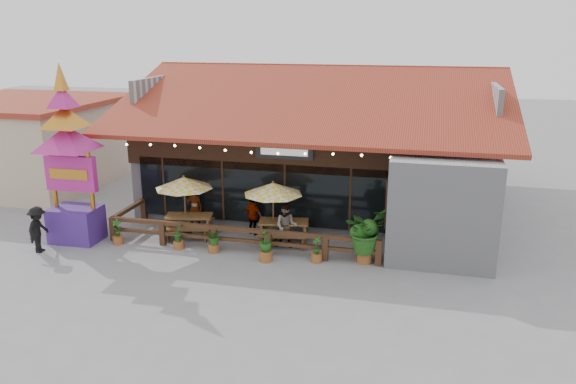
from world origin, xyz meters
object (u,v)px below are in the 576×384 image
(thai_sign_tower, at_px, (68,143))
(tropical_plant, at_px, (365,231))
(picnic_table_left, at_px, (189,222))
(pedestrian, at_px, (38,230))
(umbrella_left, at_px, (184,183))
(umbrella_right, at_px, (273,189))
(picnic_table_right, at_px, (284,228))

(thai_sign_tower, bearing_deg, tropical_plant, 2.52)
(picnic_table_left, height_order, pedestrian, pedestrian)
(umbrella_left, bearing_deg, tropical_plant, -9.03)
(tropical_plant, bearing_deg, thai_sign_tower, -177.48)
(umbrella_right, xyz_separation_m, picnic_table_right, (0.41, -0.05, -1.45))
(picnic_table_right, relative_size, thai_sign_tower, 0.29)
(picnic_table_right, distance_m, pedestrian, 8.66)
(thai_sign_tower, distance_m, tropical_plant, 10.93)
(umbrella_left, height_order, thai_sign_tower, thai_sign_tower)
(picnic_table_left, bearing_deg, pedestrian, -148.85)
(picnic_table_right, relative_size, pedestrian, 1.22)
(umbrella_left, height_order, pedestrian, umbrella_left)
(picnic_table_left, height_order, thai_sign_tower, thai_sign_tower)
(umbrella_right, bearing_deg, umbrella_left, -179.39)
(umbrella_left, height_order, umbrella_right, umbrella_left)
(umbrella_left, distance_m, picnic_table_right, 4.13)
(umbrella_left, distance_m, picnic_table_left, 1.50)
(picnic_table_right, height_order, pedestrian, pedestrian)
(thai_sign_tower, xyz_separation_m, pedestrian, (-0.64, -1.30, -2.87))
(pedestrian, bearing_deg, umbrella_right, -77.60)
(pedestrian, bearing_deg, thai_sign_tower, -34.33)
(picnic_table_left, xyz_separation_m, tropical_plant, (6.75, -0.96, 0.55))
(picnic_table_right, bearing_deg, thai_sign_tower, -168.30)
(pedestrian, bearing_deg, picnic_table_left, -66.98)
(umbrella_right, height_order, picnic_table_left, umbrella_right)
(tropical_plant, bearing_deg, picnic_table_left, 171.94)
(picnic_table_left, xyz_separation_m, pedestrian, (-4.50, -2.72, 0.27))
(picnic_table_right, xyz_separation_m, tropical_plant, (3.08, -1.09, 0.53))
(picnic_table_left, bearing_deg, thai_sign_tower, -159.78)
(picnic_table_right, bearing_deg, umbrella_left, 179.81)
(umbrella_left, distance_m, umbrella_right, 3.46)
(picnic_table_left, bearing_deg, tropical_plant, -8.06)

